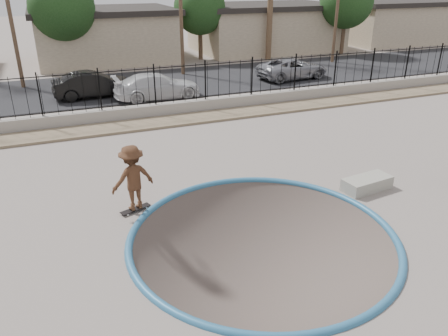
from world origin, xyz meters
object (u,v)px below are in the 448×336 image
skater (133,181)px  car_b (93,85)px  concrete_ledge (367,184)px  skateboard (136,209)px  car_d (293,68)px  car_c (157,86)px

skater → car_b: skater is taller
car_b → concrete_ledge: bearing=-158.9°
skateboard → car_d: car_d is taller
skater → concrete_ledge: size_ratio=1.19×
car_d → car_c: bearing=93.9°
skateboard → car_b: bearing=68.7°
skateboard → car_b: car_b is taller
skateboard → car_c: car_c is taller
concrete_ledge → car_d: car_d is taller
skateboard → car_b: (0.44, 13.40, 0.67)m
concrete_ledge → car_c: car_c is taller
skateboard → skater: bearing=-64.4°
concrete_ledge → car_c: (-3.44, 13.17, 0.51)m
concrete_ledge → car_b: car_b is taller
car_b → car_d: car_b is taller
concrete_ledge → car_d: 15.88m
skateboard → car_c: (3.63, 11.82, 0.65)m
car_b → car_d: 12.47m
skater → car_b: (0.44, 13.40, -0.22)m
skater → car_d: 18.61m
skater → concrete_ledge: skater is taller
car_c → car_d: (9.29, 1.58, -0.02)m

